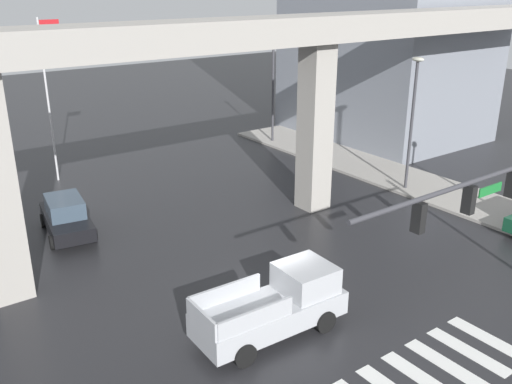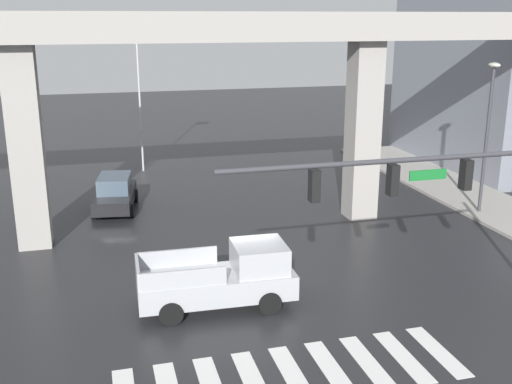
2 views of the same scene
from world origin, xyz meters
TOP-DOWN VIEW (x-y plane):
  - ground_plane at (0.00, 0.00)m, footprint 120.00×120.00m
  - elevated_overpass at (0.00, 5.93)m, footprint 52.93×2.48m
  - sidewalk_east at (14.33, 2.00)m, footprint 4.00×36.00m
  - pickup_truck at (-0.86, -1.60)m, footprint 5.16×2.21m
  - sedan_black at (-3.89, 10.07)m, footprint 2.44×4.52m
  - street_lamp_mid_block at (13.13, 4.74)m, footprint 0.44×0.70m
  - street_lamp_far_north at (13.13, 16.78)m, footprint 0.44×0.70m
  - flagpole at (-1.76, 17.75)m, footprint 1.16×0.12m

SIDE VIEW (x-z plane):
  - ground_plane at x=0.00m, z-range 0.00..0.00m
  - sidewalk_east at x=14.33m, z-range 0.00..0.15m
  - sedan_black at x=-3.89m, z-range -0.01..1.71m
  - pickup_truck at x=-0.86m, z-range -0.05..2.03m
  - street_lamp_mid_block at x=13.13m, z-range 0.94..8.18m
  - street_lamp_far_north at x=13.13m, z-range 0.94..8.18m
  - flagpole at x=-1.76m, z-range 0.77..9.86m
  - elevated_overpass at x=0.00m, z-range 3.41..12.84m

